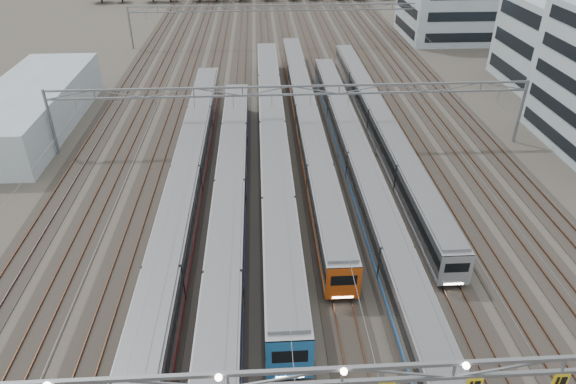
{
  "coord_description": "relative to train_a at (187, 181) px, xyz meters",
  "views": [
    {
      "loc": [
        -3.64,
        -16.62,
        28.09
      ],
      "look_at": [
        -1.31,
        23.69,
        3.5
      ],
      "focal_mm": 32.0,
      "sensor_mm": 36.0,
      "label": 1
    }
  ],
  "objects": [
    {
      "name": "track_bed",
      "position": [
        11.25,
        71.37,
        -0.69
      ],
      "size": [
        54.0,
        260.0,
        5.42
      ],
      "color": "#2D2823",
      "rests_on": "ground"
    },
    {
      "name": "train_a",
      "position": [
        0.0,
        0.0,
        0.0
      ],
      "size": [
        2.95,
        62.19,
        3.85
      ],
      "color": "black",
      "rests_on": "ground"
    },
    {
      "name": "train_b",
      "position": [
        4.5,
        -3.02,
        -0.02
      ],
      "size": [
        2.93,
        53.08,
        3.82
      ],
      "color": "black",
      "rests_on": "ground"
    },
    {
      "name": "train_c",
      "position": [
        9.0,
        10.04,
        0.09
      ],
      "size": [
        3.08,
        66.94,
        4.02
      ],
      "color": "black",
      "rests_on": "ground"
    },
    {
      "name": "train_d",
      "position": [
        13.5,
        16.09,
        -0.15
      ],
      "size": [
        2.74,
        64.66,
        3.56
      ],
      "color": "black",
      "rests_on": "ground"
    },
    {
      "name": "train_e",
      "position": [
        18.0,
        2.51,
        -0.15
      ],
      "size": [
        2.73,
        65.91,
        3.55
      ],
      "color": "black",
      "rests_on": "ground"
    },
    {
      "name": "train_f",
      "position": [
        22.5,
        14.2,
        -0.19
      ],
      "size": [
        2.67,
        58.84,
        3.47
      ],
      "color": "black",
      "rests_on": "ground"
    },
    {
      "name": "gantry_near",
      "position": [
        11.2,
        -28.75,
        4.91
      ],
      "size": [
        56.36,
        0.61,
        8.08
      ],
      "color": "gray",
      "rests_on": "ground"
    },
    {
      "name": "gantry_mid",
      "position": [
        11.25,
        11.37,
        4.21
      ],
      "size": [
        56.36,
        0.36,
        8.0
      ],
      "color": "gray",
      "rests_on": "ground"
    },
    {
      "name": "gantry_far",
      "position": [
        11.25,
        56.37,
        4.21
      ],
      "size": [
        56.36,
        0.36,
        8.0
      ],
      "color": "gray",
      "rests_on": "ground"
    },
    {
      "name": "depot_bldg_mid",
      "position": [
        53.92,
        31.72,
        4.31
      ],
      "size": [
        14.0,
        16.0,
        12.98
      ],
      "primitive_type": "cube",
      "color": "#9FB5BD",
      "rests_on": "ground"
    },
    {
      "name": "west_shed",
      "position": [
        -22.09,
        19.35,
        0.58
      ],
      "size": [
        10.0,
        30.0,
        5.52
      ],
      "primitive_type": "cube",
      "color": "#9FB5BD",
      "rests_on": "ground"
    }
  ]
}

